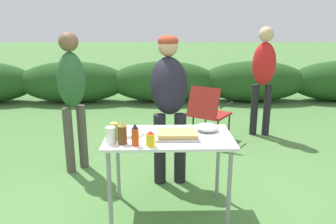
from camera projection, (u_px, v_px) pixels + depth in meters
The scene contains 15 objects.
ground_plane at pixel (169, 211), 3.04m from camera, with size 60.00×60.00×0.00m, color #4C7A3D.
shrub_hedge at pixel (164, 82), 7.23m from camera, with size 14.40×0.90×0.90m.
folding_table at pixel (169, 144), 2.86m from camera, with size 1.10×0.64×0.74m.
food_tray at pixel (177, 135), 2.79m from camera, with size 0.37×0.27×0.06m.
plate_stack at pixel (130, 133), 2.87m from camera, with size 0.24×0.24×0.03m, color white.
mixing_bowl at pixel (207, 127), 2.97m from camera, with size 0.21×0.21×0.07m, color silver.
paper_cup_stack at pixel (111, 135), 2.64m from camera, with size 0.08×0.08×0.14m, color white.
hot_sauce_bottle at pixel (135, 135), 2.60m from camera, with size 0.06×0.06×0.18m.
mustard_bottle at pixel (150, 139), 2.59m from camera, with size 0.07×0.07×0.13m.
beer_bottle at pixel (122, 133), 2.64m from camera, with size 0.07×0.07×0.19m.
relish_jar at pixel (114, 131), 2.73m from camera, with size 0.07×0.07×0.15m.
standing_person_in_navy_coat at pixel (169, 94), 3.46m from camera, with size 0.43×0.52×1.57m.
standing_person_with_beanie at pixel (263, 71), 4.89m from camera, with size 0.39×0.32×1.65m.
standing_person_in_red_jacket at pixel (72, 89), 3.67m from camera, with size 0.40×0.40×1.60m.
camp_chair_green_behind_table at pixel (208, 110), 4.75m from camera, with size 0.72×0.75×0.83m.
Camera 1 is at (-0.07, -2.69, 1.68)m, focal length 35.00 mm.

